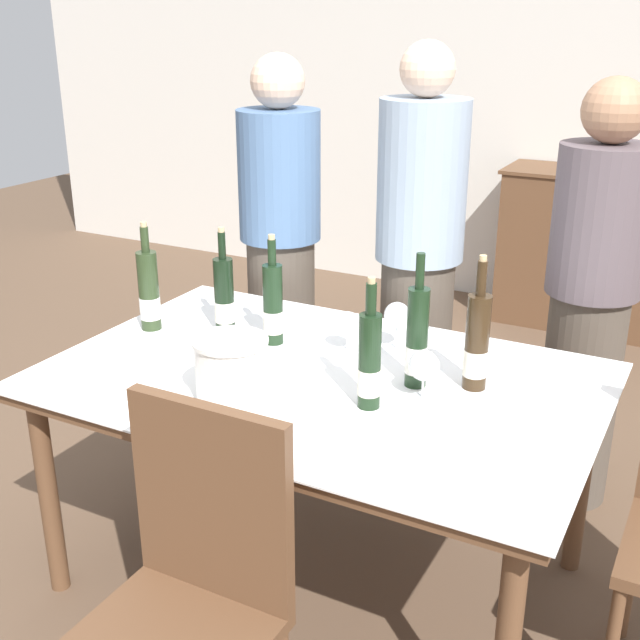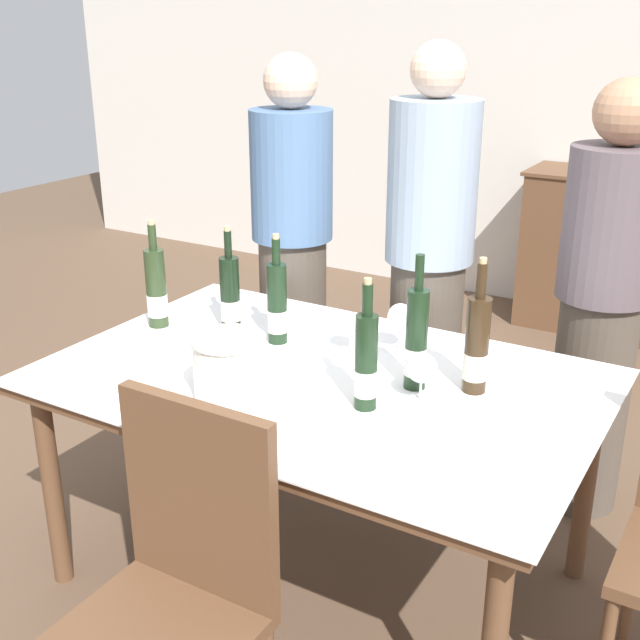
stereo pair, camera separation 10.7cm
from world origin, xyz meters
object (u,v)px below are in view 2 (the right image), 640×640
object	(u,v)px
wine_bottle_1	(277,305)
wine_bottle_4	(156,290)
dining_table	(320,395)
wine_glass_1	(400,318)
chair_near_front	(175,581)
wine_glass_2	(422,369)
ice_bucket	(229,366)
wine_bottle_2	(230,295)
wine_bottle_0	(416,342)
wine_bottle_3	(477,347)
person_guest_right	(601,308)
person_guest_left	(428,272)
wine_bottle_5	(366,363)
wine_glass_0	(351,325)
person_host	(293,257)

from	to	relation	value
wine_bottle_1	wine_bottle_4	distance (m)	0.45
wine_bottle_4	dining_table	bearing A→B (deg)	-5.86
wine_bottle_1	wine_glass_1	size ratio (longest dim) A/B	2.30
chair_near_front	wine_glass_2	bearing A→B (deg)	71.16
wine_glass_2	ice_bucket	bearing A→B (deg)	-150.81
wine_glass_2	wine_bottle_2	bearing A→B (deg)	167.86
wine_bottle_0	wine_glass_2	xyz separation A→B (m)	(0.05, -0.07, -0.04)
chair_near_front	wine_bottle_3	bearing A→B (deg)	67.94
wine_bottle_2	person_guest_right	xyz separation A→B (m)	(1.08, 0.73, -0.07)
wine_bottle_3	chair_near_front	distance (m)	1.03
dining_table	person_guest_left	world-z (taller)	person_guest_left
dining_table	person_guest_right	xyz separation A→B (m)	(0.62, 0.90, 0.12)
wine_glass_2	person_guest_left	distance (m)	0.88
ice_bucket	wine_glass_2	distance (m)	0.54
dining_table	wine_bottle_5	xyz separation A→B (m)	(0.21, -0.11, 0.20)
chair_near_front	wine_glass_0	bearing A→B (deg)	94.60
wine_glass_2	person_guest_left	size ratio (longest dim) A/B	0.09
wine_bottle_4	person_host	xyz separation A→B (m)	(0.09, 0.72, -0.05)
dining_table	wine_bottle_1	world-z (taller)	wine_bottle_1
wine_bottle_5	wine_glass_0	size ratio (longest dim) A/B	2.80
wine_glass_0	wine_glass_2	bearing A→B (deg)	-31.54
wine_bottle_1	chair_near_front	bearing A→B (deg)	-70.56
wine_bottle_2	chair_near_front	distance (m)	1.12
wine_bottle_3	wine_glass_0	world-z (taller)	wine_bottle_3
wine_bottle_4	wine_glass_2	size ratio (longest dim) A/B	2.58
wine_glass_0	wine_glass_1	size ratio (longest dim) A/B	0.84
wine_bottle_5	wine_glass_2	xyz separation A→B (m)	(0.12, 0.12, -0.03)
wine_bottle_5	person_guest_right	distance (m)	1.09
wine_glass_1	chair_near_front	distance (m)	1.11
dining_table	ice_bucket	distance (m)	0.34
wine_bottle_3	wine_bottle_4	bearing A→B (deg)	-176.52
wine_bottle_1	wine_bottle_5	bearing A→B (deg)	-30.16
dining_table	wine_glass_1	xyz separation A→B (m)	(0.12, 0.30, 0.18)
person_guest_left	wine_bottle_3	bearing A→B (deg)	-56.74
wine_bottle_5	wine_glass_1	xyz separation A→B (m)	(-0.09, 0.41, -0.02)
wine_bottle_5	person_host	world-z (taller)	person_host
wine_bottle_4	wine_glass_1	distance (m)	0.85
wine_glass_0	wine_glass_1	world-z (taller)	wine_glass_1
wine_bottle_2	wine_glass_0	xyz separation A→B (m)	(0.45, 0.04, -0.03)
wine_bottle_5	wine_glass_2	size ratio (longest dim) A/B	2.57
wine_glass_1	wine_bottle_3	bearing A→B (deg)	-26.86
wine_bottle_5	wine_glass_2	world-z (taller)	wine_bottle_5
ice_bucket	wine_glass_1	size ratio (longest dim) A/B	1.32
chair_near_front	person_guest_right	bearing A→B (deg)	71.59
wine_bottle_1	person_guest_right	distance (m)	1.15
wine_glass_1	wine_bottle_2	bearing A→B (deg)	-167.60
wine_bottle_2	person_guest_right	world-z (taller)	person_guest_right
ice_bucket	wine_bottle_4	distance (m)	0.65
wine_bottle_4	wine_bottle_3	bearing A→B (deg)	3.48
wine_bottle_3	wine_bottle_4	size ratio (longest dim) A/B	1.06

